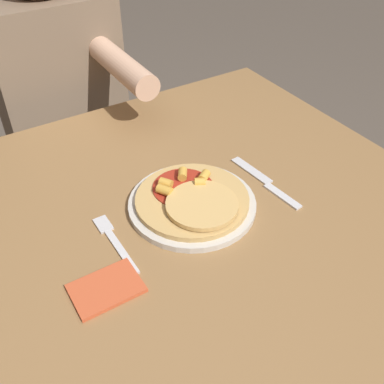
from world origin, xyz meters
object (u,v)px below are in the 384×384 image
(dining_table, at_px, (175,248))
(plate, at_px, (192,204))
(knife, at_px, (266,183))
(person_diner, at_px, (62,94))
(pizza, at_px, (193,199))
(fork, at_px, (114,240))

(dining_table, relative_size, plate, 4.20)
(knife, xyz_separation_m, person_diner, (-0.23, 0.74, -0.04))
(dining_table, distance_m, pizza, 0.14)
(dining_table, relative_size, knife, 5.15)
(dining_table, relative_size, pizza, 4.73)
(pizza, height_order, fork, pizza)
(pizza, xyz_separation_m, fork, (-0.18, -0.00, -0.02))
(plate, xyz_separation_m, fork, (-0.18, -0.01, -0.00))
(plate, distance_m, fork, 0.18)
(fork, bearing_deg, person_diner, 78.87)
(dining_table, height_order, fork, fork)
(dining_table, distance_m, person_diner, 0.72)
(pizza, height_order, person_diner, person_diner)
(pizza, bearing_deg, knife, -5.72)
(pizza, bearing_deg, fork, -179.72)
(plate, height_order, person_diner, person_diner)
(dining_table, relative_size, fork, 6.51)
(dining_table, distance_m, knife, 0.25)
(dining_table, bearing_deg, fork, -178.17)
(person_diner, bearing_deg, fork, -101.13)
(plate, relative_size, pizza, 1.13)
(fork, relative_size, person_diner, 0.14)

